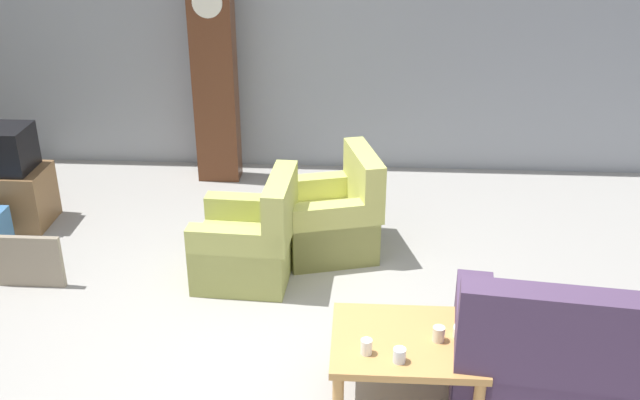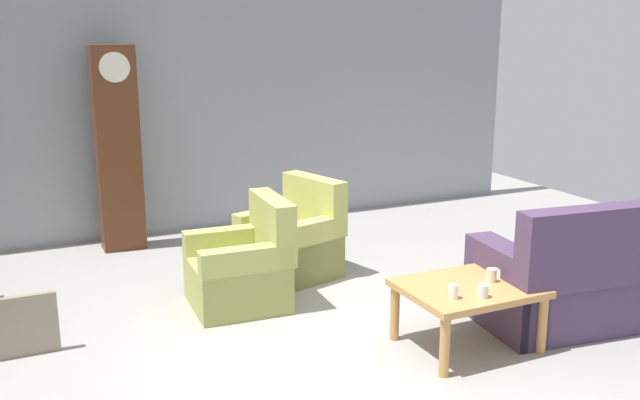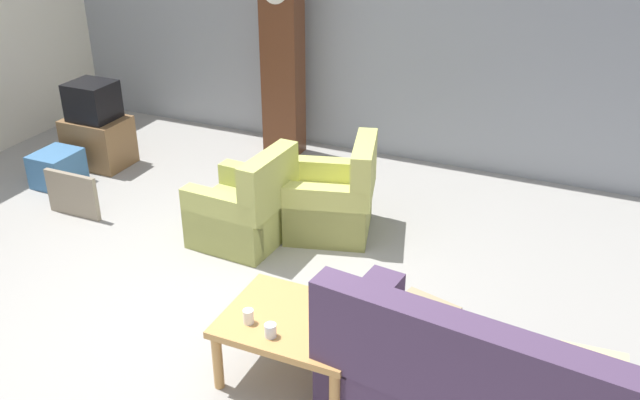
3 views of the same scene
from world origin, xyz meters
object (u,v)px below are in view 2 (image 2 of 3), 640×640
Objects in this scene: console_table_dark at (53,368)px; wine_glass_tall at (7,346)px; armchair_olive_far at (360,331)px; storage_box_blue at (139,356)px; coffee_table_wood at (372,406)px; couch_floral at (502,387)px; framed_picture_leaning at (160,367)px; glass_dome_cloche at (92,349)px; grandfather_clock at (235,269)px; bowl_shallow_green at (348,408)px; wine_glass_mid at (17,351)px; bowl_white_stacked at (364,399)px; armchair_olive_near at (275,354)px; cup_white_porcelain at (363,407)px; wine_glass_short at (40,347)px; cup_blue_rimmed at (375,391)px; tv_crt at (121,305)px.

wine_glass_tall is at bearing 173.60° from console_table_dark.
armchair_olive_far reaches higher than storage_box_blue.
coffee_table_wood is at bearing -10.89° from console_table_dark.
couch_floral is at bearing 12.29° from coffee_table_wood.
framed_picture_leaning is at bearing 44.69° from console_table_dark.
coffee_table_wood is (-0.30, -2.62, 0.08)m from armchair_olive_far.
coffee_table_wood is 3.26m from glass_dome_cloche.
grandfather_clock reaches higher than armchair_olive_far.
bowl_shallow_green is at bearing -149.00° from coffee_table_wood.
storage_box_blue is at bearing 60.43° from wine_glass_mid.
bowl_white_stacked is 3.88m from wine_glass_mid.
console_table_dark is 0.40m from wine_glass_mid.
wine_glass_mid is (-3.60, 0.82, 0.43)m from bowl_shallow_green.
grandfather_clock is at bearing 56.07° from storage_box_blue.
couch_floral is at bearing -4.62° from glass_dome_cloche.
grandfather_clock is at bearing 132.17° from couch_floral.
armchair_olive_near reaches higher than storage_box_blue.
wine_glass_tall reaches higher than framed_picture_leaning.
cup_white_porcelain is 0.45× the size of bowl_white_stacked.
wine_glass_short is (-3.59, 0.71, 0.46)m from bowl_white_stacked.
wine_glass_short reaches higher than console_table_dark.
framed_picture_leaning is at bearing 37.56° from wine_glass_mid.
armchair_olive_near is 1.53× the size of framed_picture_leaning.
wine_glass_tall is (-4.35, -1.88, 0.64)m from armchair_olive_far.
cup_blue_rimmed is (-1.58, -0.22, 0.14)m from couch_floral.
glass_dome_cloche is 0.55m from wine_glass_short.
cup_white_porcelain is at bearing -6.15° from bowl_shallow_green.
armchair_olive_near is 2.16m from cup_white_porcelain.
cup_blue_rimmed reaches higher than bowl_shallow_green.
wine_glass_mid is (-5.53, 0.29, 0.55)m from couch_floral.
coffee_table_wood is at bearing -110.79° from cup_blue_rimmed.
armchair_olive_far is 4.68m from wine_glass_mid.
wine_glass_mid is (-3.75, 0.84, 0.42)m from cup_white_porcelain.
wine_glass_short is (-0.64, -1.44, 0.75)m from storage_box_blue.
wine_glass_short is at bearing -95.35° from tv_crt.
console_table_dark reaches higher than framed_picture_leaning.
bowl_white_stacked is at bearing -138.32° from cup_blue_rimmed.
bowl_shallow_green reaches higher than bowl_white_stacked.
armchair_olive_near is 4.19× the size of wine_glass_tall.
cup_white_porcelain is at bearing -162.76° from couch_floral.
bowl_white_stacked is (-1.73, -0.35, 0.12)m from couch_floral.
console_table_dark is 3.54m from cup_white_porcelain.
wine_glass_mid is (-0.86, -1.52, 0.73)m from storage_box_blue.
bowl_shallow_green is at bearing -68.83° from armchair_olive_near.
bowl_shallow_green is 0.84× the size of wine_glass_short.
framed_picture_leaning is 6.35× the size of cup_blue_rimmed.
wine_glass_mid is at bearing 170.56° from bowl_white_stacked.
wine_glass_tall reaches higher than storage_box_blue.
coffee_table_wood is 4.60m from tv_crt.
wine_glass_short reaches higher than wine_glass_mid.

